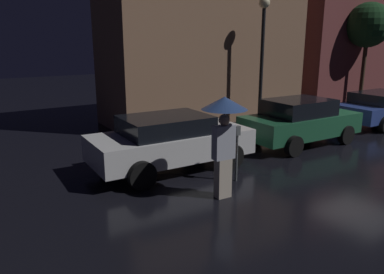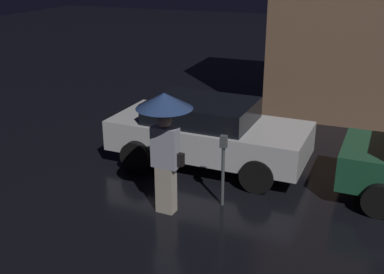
# 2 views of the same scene
# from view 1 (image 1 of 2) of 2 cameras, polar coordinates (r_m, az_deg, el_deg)

# --- Properties ---
(ground_plane) EXTENTS (60.00, 60.00, 0.00)m
(ground_plane) POSITION_cam_1_polar(r_m,az_deg,el_deg) (13.40, 25.00, -1.02)
(ground_plane) COLOR black
(building_facade_left) EXTENTS (8.71, 3.00, 6.65)m
(building_facade_left) POSITION_cam_1_polar(r_m,az_deg,el_deg) (16.15, 2.18, 14.71)
(building_facade_left) COLOR #8C664C
(building_facade_left) RESTS_ON ground
(building_facade_right) EXTENTS (7.79, 3.00, 7.11)m
(building_facade_right) POSITION_cam_1_polar(r_m,az_deg,el_deg) (22.91, 22.37, 14.19)
(building_facade_right) COLOR brown
(building_facade_right) RESTS_ON ground
(parked_car_white) EXTENTS (4.22, 2.01, 1.42)m
(parked_car_white) POSITION_cam_1_polar(r_m,az_deg,el_deg) (9.69, -3.37, -0.55)
(parked_car_white) COLOR silver
(parked_car_white) RESTS_ON ground
(parked_car_green) EXTENTS (4.00, 1.92, 1.47)m
(parked_car_green) POSITION_cam_1_polar(r_m,az_deg,el_deg) (12.52, 16.12, 2.37)
(parked_car_green) COLOR #1E5638
(parked_car_green) RESTS_ON ground
(parked_car_blue) EXTENTS (4.27, 2.01, 1.30)m
(parked_car_blue) POSITION_cam_1_polar(r_m,az_deg,el_deg) (16.75, 27.01, 4.09)
(parked_car_blue) COLOR navy
(parked_car_blue) RESTS_ON ground
(pedestrian_with_umbrella) EXTENTS (0.95, 0.95, 2.18)m
(pedestrian_with_umbrella) POSITION_cam_1_polar(r_m,az_deg,el_deg) (7.71, 4.93, 2.07)
(pedestrian_with_umbrella) COLOR beige
(pedestrian_with_umbrella) RESTS_ON ground
(parking_meter) EXTENTS (0.12, 0.10, 1.35)m
(parking_meter) POSITION_cam_1_polar(r_m,az_deg,el_deg) (8.86, 6.84, -1.60)
(parking_meter) COLOR #4C5154
(parking_meter) RESTS_ON ground
(street_lamp_near) EXTENTS (0.41, 0.41, 4.83)m
(street_lamp_near) POSITION_cam_1_polar(r_m,az_deg,el_deg) (14.86, 10.73, 14.38)
(street_lamp_near) COLOR black
(street_lamp_near) RESTS_ON ground
(street_tree) EXTENTS (2.15, 2.15, 5.06)m
(street_tree) POSITION_cam_1_polar(r_m,az_deg,el_deg) (20.78, 25.26, 15.10)
(street_tree) COLOR #473323
(street_tree) RESTS_ON ground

